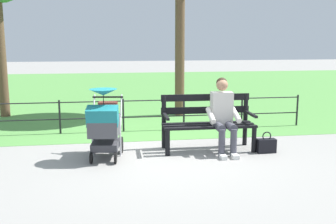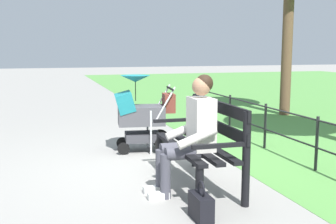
% 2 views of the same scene
% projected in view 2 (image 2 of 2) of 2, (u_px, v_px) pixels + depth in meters
% --- Properties ---
extents(ground_plane, '(60.00, 60.00, 0.00)m').
position_uv_depth(ground_plane, '(174.00, 168.00, 5.57)').
color(ground_plane, gray).
extents(park_bench, '(1.61, 0.62, 0.96)m').
position_uv_depth(park_bench, '(203.00, 140.00, 4.80)').
color(park_bench, black).
rests_on(park_bench, ground).
extents(person_on_bench, '(0.54, 0.74, 1.28)m').
position_uv_depth(person_on_bench, '(191.00, 131.00, 4.51)').
color(person_on_bench, '#42424C').
rests_on(person_on_bench, ground).
extents(stroller, '(0.61, 0.94, 1.15)m').
position_uv_depth(stroller, '(141.00, 112.00, 6.39)').
color(stroller, black).
rests_on(stroller, ground).
extents(handbag, '(0.32, 0.14, 0.37)m').
position_uv_depth(handbag, '(201.00, 206.00, 3.85)').
color(handbag, black).
rests_on(handbag, ground).
extents(park_fence, '(6.53, 0.04, 0.70)m').
position_uv_depth(park_fence, '(288.00, 129.00, 5.99)').
color(park_fence, black).
rests_on(park_fence, ground).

